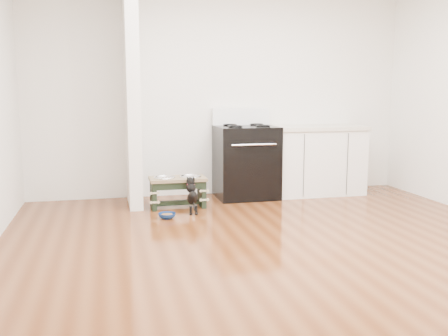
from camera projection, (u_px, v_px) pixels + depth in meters
ground at (286, 249)px, 4.34m from camera, size 5.00×5.00×0.00m
room_shell at (290, 59)px, 4.10m from camera, size 5.00×5.00×5.00m
partition_wall at (132, 92)px, 5.89m from camera, size 0.15×0.80×2.70m
oven_range at (246, 161)px, 6.40m from camera, size 0.76×0.69×1.14m
cabinet_run at (316, 160)px, 6.65m from camera, size 1.24×0.64×0.91m
dog_feeder at (178, 186)px, 5.86m from camera, size 0.66×0.35×0.37m
puppy at (192, 194)px, 5.60m from camera, size 0.12×0.34×0.40m
floor_bowl at (167, 216)px, 5.38m from camera, size 0.23×0.23×0.06m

